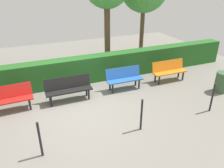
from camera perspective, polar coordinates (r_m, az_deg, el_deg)
name	(u,v)px	position (r m, az deg, el deg)	size (l,w,h in m)	color
ground_plane	(82,110)	(7.64, -7.63, -6.50)	(17.51, 17.51, 0.00)	gray
bench_orange	(169,70)	(9.75, 14.31, 3.50)	(1.49, 0.47, 0.86)	orange
bench_blue	(124,78)	(8.74, 3.07, 1.65)	(1.43, 0.49, 0.86)	blue
bench_black	(68,88)	(8.07, -11.04, -0.98)	(1.64, 0.48, 0.86)	black
bench_red	(11,97)	(8.04, -24.45, -3.15)	(1.40, 0.50, 0.86)	red
hedge_row	(90,69)	(9.43, -5.73, 3.87)	(13.51, 0.57, 1.10)	#266023
railing_post_near	(212,98)	(7.97, 24.20, -3.19)	(0.06, 0.06, 1.00)	black
railing_post_mid	(141,115)	(6.47, 7.51, -7.81)	(0.06, 0.06, 1.00)	black
railing_post_far	(40,140)	(5.83, -17.89, -13.34)	(0.06, 0.06, 1.00)	black
trash_bin	(222,82)	(9.53, 26.19, 0.44)	(0.50, 0.50, 0.79)	#385938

